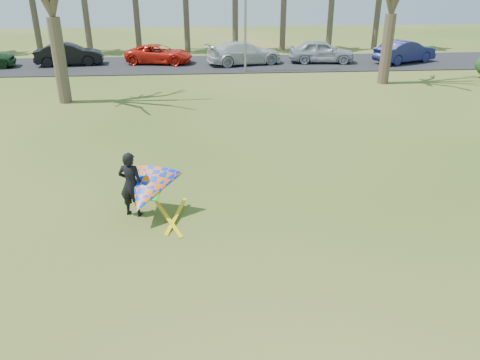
{
  "coord_description": "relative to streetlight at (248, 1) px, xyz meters",
  "views": [
    {
      "loc": [
        -0.95,
        -9.45,
        6.27
      ],
      "look_at": [
        0.0,
        2.0,
        1.1
      ],
      "focal_mm": 35.0,
      "sensor_mm": 36.0,
      "label": 1
    }
  ],
  "objects": [
    {
      "name": "parking_strip",
      "position": [
        -2.16,
        3.0,
        -4.43
      ],
      "size": [
        46.0,
        7.0,
        0.06
      ],
      "primitive_type": "cube",
      "color": "black",
      "rests_on": "ground"
    },
    {
      "name": "car_2",
      "position": [
        -6.09,
        3.44,
        -3.74
      ],
      "size": [
        5.09,
        3.02,
        1.33
      ],
      "primitive_type": "imported",
      "rotation": [
        0.0,
        0.0,
        1.39
      ],
      "color": "red",
      "rests_on": "parking_strip"
    },
    {
      "name": "car_5",
      "position": [
        11.75,
        2.34,
        -3.62
      ],
      "size": [
        5.05,
        3.49,
        1.58
      ],
      "primitive_type": "imported",
      "rotation": [
        0.0,
        0.0,
        2.0
      ],
      "color": "#1B1E51",
      "rests_on": "parking_strip"
    },
    {
      "name": "car_1",
      "position": [
        -12.41,
        3.31,
        -3.65
      ],
      "size": [
        4.77,
        2.16,
        1.52
      ],
      "primitive_type": "imported",
      "rotation": [
        0.0,
        0.0,
        1.69
      ],
      "color": "black",
      "rests_on": "parking_strip"
    },
    {
      "name": "ground",
      "position": [
        -2.16,
        -22.0,
        -4.46
      ],
      "size": [
        100.0,
        100.0,
        0.0
      ],
      "primitive_type": "plane",
      "color": "#225011",
      "rests_on": "ground"
    },
    {
      "name": "car_3",
      "position": [
        0.02,
        2.66,
        -3.62
      ],
      "size": [
        5.8,
        3.43,
        1.57
      ],
      "primitive_type": "imported",
      "rotation": [
        0.0,
        0.0,
        1.81
      ],
      "color": "silver",
      "rests_on": "parking_strip"
    },
    {
      "name": "streetlight",
      "position": [
        0.0,
        0.0,
        0.0
      ],
      "size": [
        2.28,
        0.18,
        8.0
      ],
      "color": "gray",
      "rests_on": "ground"
    },
    {
      "name": "kite_flyer",
      "position": [
        -4.73,
        -19.87,
        -3.61
      ],
      "size": [
        2.13,
        2.39,
        2.02
      ],
      "color": "black",
      "rests_on": "ground"
    },
    {
      "name": "car_4",
      "position": [
        5.67,
        2.82,
        -3.6
      ],
      "size": [
        4.86,
        2.36,
        1.6
      ],
      "primitive_type": "imported",
      "rotation": [
        0.0,
        0.0,
        1.47
      ],
      "color": "#A5AAB3",
      "rests_on": "parking_strip"
    }
  ]
}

